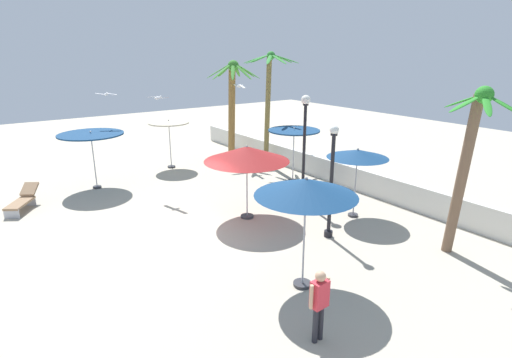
{
  "coord_description": "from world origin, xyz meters",
  "views": [
    {
      "loc": [
        11.59,
        -5.36,
        5.89
      ],
      "look_at": [
        0.0,
        2.83,
        1.4
      ],
      "focal_mm": 28.65,
      "sensor_mm": 36.0,
      "label": 1
    }
  ],
  "objects_px": {
    "patio_umbrella_5": "(169,125)",
    "lamp_post_0": "(331,180)",
    "patio_umbrella_3": "(247,154)",
    "lounge_chair_0": "(22,200)",
    "seagull_0": "(240,86)",
    "guest_0": "(319,299)",
    "patio_umbrella_1": "(91,136)",
    "lamp_post_1": "(304,140)",
    "patio_umbrella_4": "(294,133)",
    "palm_tree_1": "(269,94)",
    "patio_umbrella_2": "(306,188)",
    "seagull_2": "(158,98)",
    "patio_umbrella_0": "(358,154)",
    "seagull_1": "(106,94)",
    "palm_tree_2": "(232,98)",
    "palm_tree_0": "(468,155)"
  },
  "relations": [
    {
      "from": "patio_umbrella_1",
      "to": "palm_tree_0",
      "type": "relative_size",
      "value": 0.55
    },
    {
      "from": "patio_umbrella_5",
      "to": "lamp_post_1",
      "type": "xyz_separation_m",
      "value": [
        7.88,
        2.17,
        0.37
      ]
    },
    {
      "from": "patio_umbrella_1",
      "to": "lamp_post_0",
      "type": "height_order",
      "value": "lamp_post_0"
    },
    {
      "from": "patio_umbrella_0",
      "to": "palm_tree_0",
      "type": "relative_size",
      "value": 0.52
    },
    {
      "from": "seagull_1",
      "to": "seagull_2",
      "type": "distance_m",
      "value": 3.25
    },
    {
      "from": "patio_umbrella_3",
      "to": "seagull_0",
      "type": "height_order",
      "value": "seagull_0"
    },
    {
      "from": "lamp_post_1",
      "to": "lamp_post_0",
      "type": "bearing_deg",
      "value": -25.92
    },
    {
      "from": "patio_umbrella_2",
      "to": "palm_tree_2",
      "type": "height_order",
      "value": "palm_tree_2"
    },
    {
      "from": "patio_umbrella_5",
      "to": "lamp_post_0",
      "type": "xyz_separation_m",
      "value": [
        10.77,
        0.77,
        -0.28
      ]
    },
    {
      "from": "patio_umbrella_3",
      "to": "guest_0",
      "type": "relative_size",
      "value": 1.84
    },
    {
      "from": "patio_umbrella_5",
      "to": "seagull_0",
      "type": "bearing_deg",
      "value": 67.84
    },
    {
      "from": "lamp_post_0",
      "to": "guest_0",
      "type": "distance_m",
      "value": 5.28
    },
    {
      "from": "patio_umbrella_3",
      "to": "seagull_2",
      "type": "height_order",
      "value": "seagull_2"
    },
    {
      "from": "patio_umbrella_4",
      "to": "lounge_chair_0",
      "type": "xyz_separation_m",
      "value": [
        -3.3,
        -10.77,
        -1.9
      ]
    },
    {
      "from": "palm_tree_1",
      "to": "patio_umbrella_4",
      "type": "bearing_deg",
      "value": -14.72
    },
    {
      "from": "patio_umbrella_2",
      "to": "seagull_0",
      "type": "relative_size",
      "value": 2.36
    },
    {
      "from": "patio_umbrella_0",
      "to": "lamp_post_0",
      "type": "height_order",
      "value": "lamp_post_0"
    },
    {
      "from": "patio_umbrella_1",
      "to": "patio_umbrella_3",
      "type": "bearing_deg",
      "value": 28.29
    },
    {
      "from": "patio_umbrella_3",
      "to": "seagull_2",
      "type": "relative_size",
      "value": 2.36
    },
    {
      "from": "lamp_post_0",
      "to": "seagull_2",
      "type": "height_order",
      "value": "seagull_2"
    },
    {
      "from": "patio_umbrella_0",
      "to": "guest_0",
      "type": "distance_m",
      "value": 7.32
    },
    {
      "from": "patio_umbrella_2",
      "to": "seagull_2",
      "type": "relative_size",
      "value": 2.31
    },
    {
      "from": "palm_tree_2",
      "to": "guest_0",
      "type": "bearing_deg",
      "value": -25.8
    },
    {
      "from": "patio_umbrella_4",
      "to": "seagull_0",
      "type": "height_order",
      "value": "seagull_0"
    },
    {
      "from": "seagull_0",
      "to": "guest_0",
      "type": "bearing_deg",
      "value": -26.75
    },
    {
      "from": "patio_umbrella_0",
      "to": "patio_umbrella_2",
      "type": "height_order",
      "value": "patio_umbrella_2"
    },
    {
      "from": "patio_umbrella_3",
      "to": "palm_tree_1",
      "type": "height_order",
      "value": "palm_tree_1"
    },
    {
      "from": "patio_umbrella_4",
      "to": "seagull_2",
      "type": "relative_size",
      "value": 2.0
    },
    {
      "from": "lounge_chair_0",
      "to": "palm_tree_2",
      "type": "bearing_deg",
      "value": 101.82
    },
    {
      "from": "patio_umbrella_3",
      "to": "seagull_0",
      "type": "bearing_deg",
      "value": 148.57
    },
    {
      "from": "patio_umbrella_1",
      "to": "lamp_post_1",
      "type": "bearing_deg",
      "value": 43.22
    },
    {
      "from": "patio_umbrella_4",
      "to": "guest_0",
      "type": "relative_size",
      "value": 1.56
    },
    {
      "from": "patio_umbrella_3",
      "to": "patio_umbrella_5",
      "type": "xyz_separation_m",
      "value": [
        -7.88,
        0.52,
        -0.18
      ]
    },
    {
      "from": "patio_umbrella_0",
      "to": "lamp_post_1",
      "type": "xyz_separation_m",
      "value": [
        -2.17,
        -0.6,
        0.23
      ]
    },
    {
      "from": "lamp_post_1",
      "to": "patio_umbrella_4",
      "type": "bearing_deg",
      "value": 147.9
    },
    {
      "from": "lamp_post_1",
      "to": "lounge_chair_0",
      "type": "distance_m",
      "value": 11.1
    },
    {
      "from": "patio_umbrella_0",
      "to": "patio_umbrella_2",
      "type": "distance_m",
      "value": 5.28
    },
    {
      "from": "lamp_post_1",
      "to": "guest_0",
      "type": "relative_size",
      "value": 2.6
    },
    {
      "from": "guest_0",
      "to": "patio_umbrella_1",
      "type": "bearing_deg",
      "value": -175.36
    },
    {
      "from": "patio_umbrella_0",
      "to": "patio_umbrella_3",
      "type": "height_order",
      "value": "patio_umbrella_3"
    },
    {
      "from": "palm_tree_0",
      "to": "guest_0",
      "type": "relative_size",
      "value": 3.02
    },
    {
      "from": "patio_umbrella_2",
      "to": "seagull_1",
      "type": "relative_size",
      "value": 3.38
    },
    {
      "from": "lounge_chair_0",
      "to": "seagull_0",
      "type": "xyz_separation_m",
      "value": [
        -0.85,
        10.58,
        3.72
      ]
    },
    {
      "from": "patio_umbrella_2",
      "to": "lamp_post_1",
      "type": "distance_m",
      "value": 6.15
    },
    {
      "from": "patio_umbrella_3",
      "to": "patio_umbrella_5",
      "type": "relative_size",
      "value": 1.21
    },
    {
      "from": "patio_umbrella_4",
      "to": "palm_tree_2",
      "type": "relative_size",
      "value": 0.48
    },
    {
      "from": "palm_tree_1",
      "to": "lamp_post_1",
      "type": "bearing_deg",
      "value": -22.91
    },
    {
      "from": "patio_umbrella_1",
      "to": "palm_tree_1",
      "type": "height_order",
      "value": "palm_tree_1"
    },
    {
      "from": "patio_umbrella_3",
      "to": "lounge_chair_0",
      "type": "height_order",
      "value": "patio_umbrella_3"
    },
    {
      "from": "patio_umbrella_2",
      "to": "palm_tree_1",
      "type": "distance_m",
      "value": 11.81
    }
  ]
}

